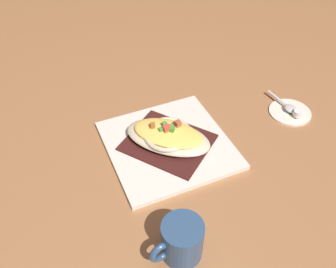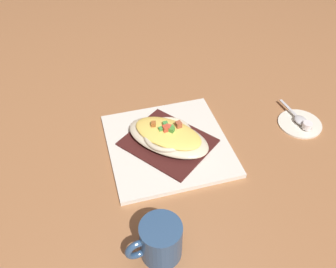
% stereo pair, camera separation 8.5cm
% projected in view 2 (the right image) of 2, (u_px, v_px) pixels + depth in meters
% --- Properties ---
extents(ground_plane, '(2.60, 2.60, 0.00)m').
position_uv_depth(ground_plane, '(168.00, 146.00, 0.88)').
color(ground_plane, '#A16A42').
extents(square_plate, '(0.32, 0.32, 0.01)m').
position_uv_depth(square_plate, '(168.00, 145.00, 0.88)').
color(square_plate, white).
rests_on(square_plate, ground_plane).
extents(folded_napkin, '(0.25, 0.23, 0.00)m').
position_uv_depth(folded_napkin, '(168.00, 142.00, 0.87)').
color(folded_napkin, '#401816').
rests_on(folded_napkin, square_plate).
extents(gratin_dish, '(0.23, 0.21, 0.05)m').
position_uv_depth(gratin_dish, '(168.00, 135.00, 0.86)').
color(gratin_dish, beige).
rests_on(gratin_dish, folded_napkin).
extents(coffee_mug, '(0.08, 0.11, 0.08)m').
position_uv_depth(coffee_mug, '(160.00, 242.00, 0.66)').
color(coffee_mug, navy).
rests_on(coffee_mug, ground_plane).
extents(creamer_saucer, '(0.11, 0.11, 0.01)m').
position_uv_depth(creamer_saucer, '(300.00, 123.00, 0.94)').
color(creamer_saucer, white).
rests_on(creamer_saucer, ground_plane).
extents(spoon, '(0.11, 0.03, 0.01)m').
position_uv_depth(spoon, '(300.00, 119.00, 0.94)').
color(spoon, silver).
rests_on(spoon, creamer_saucer).
extents(creamer_cup_0, '(0.02, 0.02, 0.02)m').
position_uv_depth(creamer_cup_0, '(307.00, 125.00, 0.91)').
color(creamer_cup_0, white).
rests_on(creamer_cup_0, creamer_saucer).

